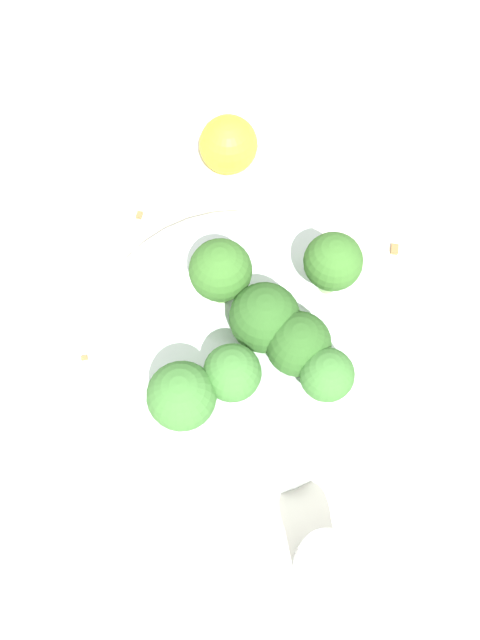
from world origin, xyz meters
The scene contains 14 objects.
ground_plane centered at (0.00, 0.00, 0.00)m, with size 3.00×3.00×0.00m, color silver.
bowl centered at (0.00, 0.00, 0.02)m, with size 0.23×0.23×0.04m, color silver.
broccoli_floret_0 centered at (-0.04, -0.02, 0.07)m, with size 0.04×0.04×0.05m.
broccoli_floret_1 centered at (0.01, -0.01, 0.07)m, with size 0.05×0.05×0.05m.
broccoli_floret_2 centered at (0.00, -0.07, 0.07)m, with size 0.04×0.04×0.05m.
broccoli_floret_3 centered at (-0.07, 0.00, 0.07)m, with size 0.05×0.05×0.06m.
broccoli_floret_4 centered at (0.01, -0.04, 0.06)m, with size 0.05×0.05×0.05m.
broccoli_floret_5 centered at (0.02, 0.03, 0.07)m, with size 0.05×0.05×0.06m.
broccoli_floret_6 centered at (0.07, -0.03, 0.08)m, with size 0.04×0.04×0.06m.
pepper_shaker centered at (-0.10, -0.13, 0.03)m, with size 0.04×0.04×0.06m.
lemon_wedge centered at (0.15, 0.12, 0.03)m, with size 0.05×0.05×0.05m, color yellow.
almond_crumb_0 centered at (-0.07, 0.10, 0.00)m, with size 0.01×0.00×0.01m, color olive.
almond_crumb_1 centered at (0.06, 0.15, 0.00)m, with size 0.01×0.00×0.01m, color olive.
almond_crumb_2 centered at (0.16, -0.06, 0.00)m, with size 0.01×0.01×0.01m, color olive.
Camera 1 is at (-0.15, -0.10, 0.47)m, focal length 35.00 mm.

